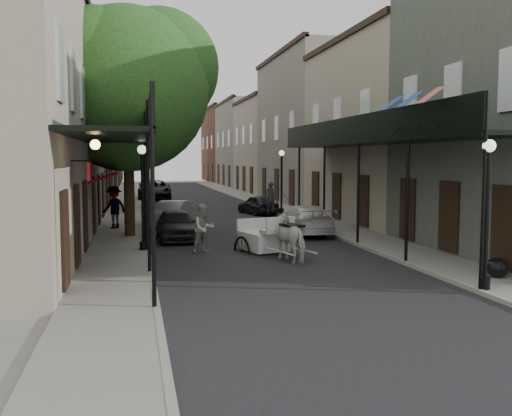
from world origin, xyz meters
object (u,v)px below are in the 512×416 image
lamppost_right_far (282,181)px  car_left_near (176,225)px  tree_near (137,83)px  car_right_near (305,220)px  car_right_far (258,204)px  lamppost_right_near (487,212)px  car_left_far (155,190)px  lamppost_left (143,196)px  pedestrian_walking (204,228)px  pedestrian_sidewalk_left (114,207)px  tree_far (135,121)px  horse (294,238)px  car_left_mid (171,214)px  carriage (258,223)px

lamppost_right_far → car_left_near: (-6.82, -9.00, -1.40)m
tree_near → car_right_near: (7.17, -0.54, -5.83)m
tree_near → car_left_near: 6.14m
tree_near → car_right_far: 12.76m
lamppost_right_near → lamppost_right_far: same height
car_left_far → car_right_far: 14.97m
lamppost_left → pedestrian_walking: bearing=-10.3°
pedestrian_sidewalk_left → car_left_far: pedestrian_sidewalk_left is taller
tree_far → pedestrian_sidewalk_left: (-1.08, -11.46, -4.73)m
lamppost_right_near → horse: lamppost_right_near is taller
horse → pedestrian_walking: bearing=-55.4°
lamppost_right_near → car_left_near: 13.02m
car_left_far → car_right_far: car_left_far is taller
lamppost_right_far → car_left_near: 11.38m
car_left_near → car_left_mid: 5.00m
lamppost_right_near → car_left_mid: bearing=112.7°
lamppost_left → lamppost_right_far: size_ratio=1.00×
lamppost_right_near → car_right_far: (-1.21, 21.00, -1.46)m
lamppost_right_far → carriage: bearing=-108.4°
car_left_mid → car_right_near: car_right_near is taller
car_left_mid → car_right_far: size_ratio=1.09×
lamppost_left → car_left_near: (1.38, 3.00, -1.40)m
carriage → pedestrian_sidewalk_left: (-5.35, 6.98, 0.11)m
tree_near → pedestrian_walking: 7.56m
lamppost_left → car_left_near: size_ratio=0.97×
lamppost_right_near → car_left_far: lamppost_right_near is taller
tree_far → car_left_near: (1.53, -15.18, -5.19)m
car_right_far → pedestrian_walking: bearing=56.2°
lamppost_left → pedestrian_walking: size_ratio=2.12×
tree_near → car_right_near: size_ratio=2.14×
pedestrian_sidewalk_left → car_right_far: bearing=-179.8°
tree_far → horse: tree_far is taller
pedestrian_sidewalk_left → car_right_far: pedestrian_sidewalk_left is taller
lamppost_right_near → pedestrian_sidewalk_left: 17.51m
horse → pedestrian_walking: pedestrian_walking is taller
pedestrian_walking → car_right_near: pedestrian_walking is taller
lamppost_right_far → car_right_far: (-1.21, 1.00, -1.46)m
horse → car_left_mid: 11.05m
tree_near → car_left_mid: size_ratio=2.55×
lamppost_right_far → pedestrian_walking: (-6.10, -12.38, -1.17)m
car_left_mid → tree_far: bearing=120.5°
lamppost_left → lamppost_right_far: same height
tree_far → carriage: 19.53m
lamppost_right_near → lamppost_left: (-8.20, 8.00, 0.00)m
pedestrian_walking → tree_far: bearing=74.5°
tree_far → lamppost_left: tree_far is taller
pedestrian_walking → car_left_far: (-0.75, 27.24, -0.09)m
car_left_mid → car_right_near: size_ratio=0.84×
pedestrian_sidewalk_left → car_right_near: 8.87m
horse → car_right_near: 6.57m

